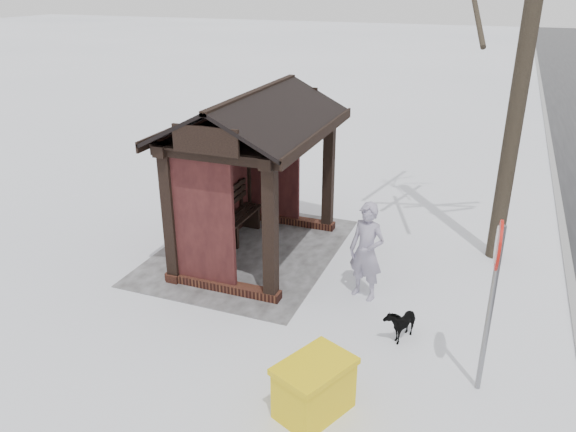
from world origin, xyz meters
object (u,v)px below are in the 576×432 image
(grit_bin, at_px, (314,388))
(pedestrian, at_px, (367,251))
(dog, at_px, (401,322))
(road_sign, at_px, (495,272))
(bus_shelter, at_px, (248,142))

(grit_bin, bearing_deg, pedestrian, -154.11)
(grit_bin, bearing_deg, dog, -175.33)
(pedestrian, relative_size, road_sign, 0.71)
(bus_shelter, relative_size, dog, 5.96)
(road_sign, bearing_deg, pedestrian, -133.39)
(bus_shelter, xyz_separation_m, pedestrian, (0.82, 2.43, -1.34))
(bus_shelter, height_order, grit_bin, bus_shelter)
(bus_shelter, xyz_separation_m, dog, (1.74, 3.20, -1.91))
(bus_shelter, height_order, pedestrian, bus_shelter)
(dog, relative_size, grit_bin, 0.55)
(bus_shelter, relative_size, grit_bin, 3.27)
(dog, bearing_deg, pedestrian, 149.00)
(grit_bin, bearing_deg, bus_shelter, -121.40)
(pedestrian, xyz_separation_m, grit_bin, (2.85, 0.09, -0.46))
(dog, bearing_deg, bus_shelter, 170.67)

